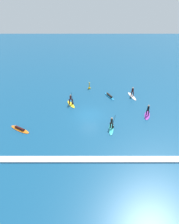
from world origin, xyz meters
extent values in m
plane|color=navy|center=(0.00, 0.00, 0.00)|extent=(120.00, 120.00, 0.00)
ellipsoid|color=#1E8CD1|center=(3.52, 5.98, 0.05)|extent=(1.82, 3.10, 0.10)
cylinder|color=black|center=(3.54, 5.93, 0.26)|extent=(0.95, 1.59, 0.32)
sphere|color=brown|center=(3.16, 6.77, 0.28)|extent=(0.30, 0.30, 0.23)
ellipsoid|color=yellow|center=(-2.96, 3.15, 0.05)|extent=(1.76, 2.67, 0.09)
cylinder|color=#381414|center=(-3.18, 3.17, 0.53)|extent=(0.26, 0.26, 0.88)
cylinder|color=#381414|center=(-2.74, 3.13, 0.53)|extent=(0.26, 0.26, 0.88)
cylinder|color=#381414|center=(-2.96, 3.15, 1.26)|extent=(0.42, 0.42, 0.58)
sphere|color=#A37556|center=(-2.96, 3.15, 1.68)|extent=(0.34, 0.34, 0.26)
cylinder|color=black|center=(-2.66, 3.12, 1.22)|extent=(0.42, 0.23, 2.22)
cube|color=black|center=(-2.66, 3.12, 0.15)|extent=(0.21, 0.14, 0.32)
ellipsoid|color=#33C6CC|center=(3.02, -3.46, 0.05)|extent=(0.99, 3.21, 0.11)
cylinder|color=black|center=(3.15, -3.56, 0.49)|extent=(0.23, 0.23, 0.77)
cylinder|color=black|center=(2.89, -3.36, 0.49)|extent=(0.23, 0.23, 0.77)
cylinder|color=black|center=(3.02, -3.46, 1.20)|extent=(0.34, 0.34, 0.64)
sphere|color=tan|center=(3.02, -3.46, 1.64)|extent=(0.27, 0.27, 0.24)
cylinder|color=black|center=(3.29, -3.34, 1.11)|extent=(0.42, 0.09, 1.98)
cube|color=black|center=(3.29, -3.34, 0.17)|extent=(0.21, 0.08, 0.32)
ellipsoid|color=orange|center=(-9.32, -3.73, 0.04)|extent=(3.19, 2.39, 0.09)
cylinder|color=#381414|center=(-9.28, -3.76, 0.25)|extent=(1.48, 1.08, 0.32)
sphere|color=#A37556|center=(-10.04, -3.29, 0.27)|extent=(0.35, 0.35, 0.25)
ellipsoid|color=white|center=(7.50, 6.01, 0.04)|extent=(1.37, 3.24, 0.08)
cylinder|color=#381414|center=(7.34, 6.06, 0.47)|extent=(0.21, 0.21, 0.77)
cylinder|color=#381414|center=(7.65, 5.97, 0.47)|extent=(0.21, 0.21, 0.77)
cylinder|color=#381414|center=(7.50, 6.01, 1.18)|extent=(0.43, 0.43, 0.66)
sphere|color=beige|center=(7.50, 6.01, 1.64)|extent=(0.30, 0.30, 0.25)
ellipsoid|color=purple|center=(8.68, -0.19, 0.04)|extent=(1.50, 2.72, 0.08)
cylinder|color=black|center=(8.79, -0.31, 0.47)|extent=(0.20, 0.20, 0.78)
cylinder|color=black|center=(8.57, -0.06, 0.47)|extent=(0.20, 0.20, 0.78)
cylinder|color=black|center=(8.68, -0.19, 1.21)|extent=(0.38, 0.38, 0.70)
sphere|color=tan|center=(8.68, -0.19, 1.68)|extent=(0.32, 0.32, 0.25)
sphere|color=yellow|center=(0.04, 9.17, 0.12)|extent=(0.48, 0.48, 0.48)
cylinder|color=yellow|center=(0.04, 9.17, 0.62)|extent=(0.16, 0.16, 1.25)
cube|color=silver|center=(0.00, -9.42, 0.09)|extent=(22.15, 0.90, 0.18)
camera|label=1|loc=(0.06, -26.34, 16.73)|focal=33.34mm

